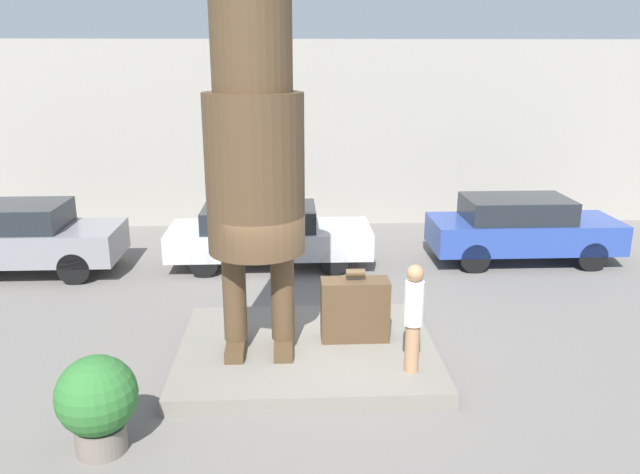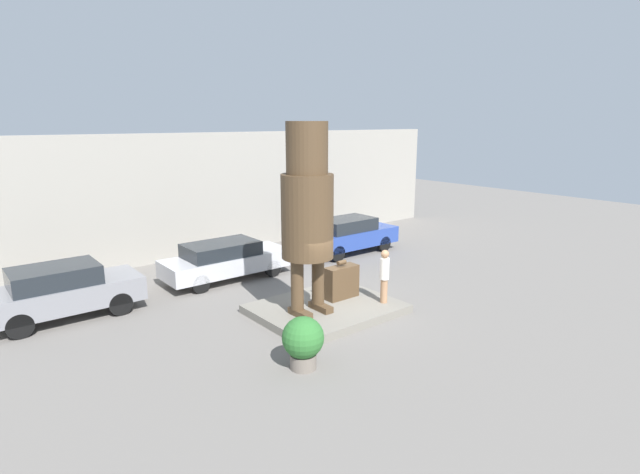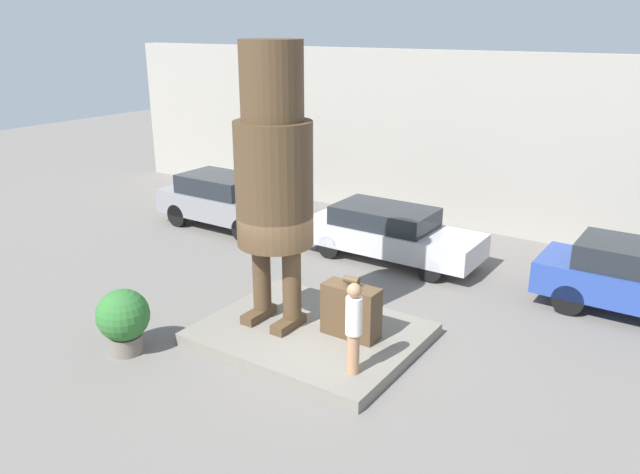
% 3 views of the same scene
% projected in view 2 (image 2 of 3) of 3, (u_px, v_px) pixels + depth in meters
% --- Properties ---
extents(ground_plane, '(60.00, 60.00, 0.00)m').
position_uv_depth(ground_plane, '(326.00, 312.00, 15.40)').
color(ground_plane, slate).
extents(pedestal, '(4.20, 3.35, 0.24)m').
position_uv_depth(pedestal, '(326.00, 309.00, 15.37)').
color(pedestal, slate).
rests_on(pedestal, ground_plane).
extents(building_backdrop, '(28.00, 0.60, 5.27)m').
position_uv_depth(building_backdrop, '(196.00, 195.00, 21.53)').
color(building_backdrop, gray).
rests_on(building_backdrop, ground_plane).
extents(statue_figure, '(1.49, 1.49, 5.53)m').
position_uv_depth(statue_figure, '(307.00, 204.00, 14.07)').
color(statue_figure, '#4C3823').
rests_on(statue_figure, pedestal).
extents(giant_suitcase, '(1.13, 0.47, 1.24)m').
position_uv_depth(giant_suitcase, '(341.00, 282.00, 15.88)').
color(giant_suitcase, '#4C3823').
rests_on(giant_suitcase, pedestal).
extents(tourist, '(0.29, 0.29, 1.69)m').
position_uv_depth(tourist, '(384.00, 274.00, 15.36)').
color(tourist, '#A87A56').
rests_on(tourist, pedestal).
extents(parked_car_grey, '(4.30, 1.77, 1.63)m').
position_uv_depth(parked_car_grey, '(62.00, 291.00, 14.76)').
color(parked_car_grey, gray).
rests_on(parked_car_grey, ground_plane).
extents(parked_car_silver, '(4.76, 1.75, 1.44)m').
position_uv_depth(parked_car_silver, '(226.00, 259.00, 18.42)').
color(parked_car_silver, '#B7B7BC').
rests_on(parked_car_silver, ground_plane).
extents(parked_car_blue, '(4.46, 1.71, 1.59)m').
position_uv_depth(parked_car_blue, '(349.00, 234.00, 22.12)').
color(parked_car_blue, '#284293').
rests_on(parked_car_blue, ground_plane).
extents(planter_pot, '(1.01, 1.01, 1.29)m').
position_uv_depth(planter_pot, '(303.00, 340.00, 11.79)').
color(planter_pot, '#70665B').
rests_on(planter_pot, ground_plane).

